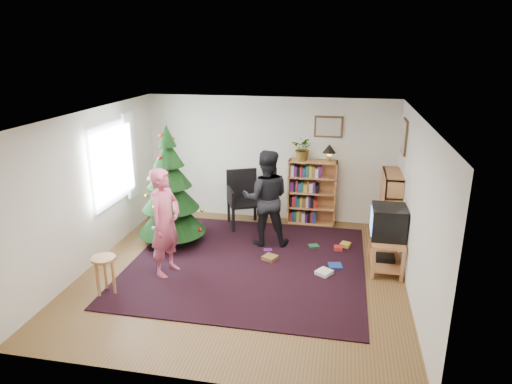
% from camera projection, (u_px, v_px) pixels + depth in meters
% --- Properties ---
extents(floor, '(5.00, 5.00, 0.00)m').
position_uv_depth(floor, '(243.00, 272.00, 7.28)').
color(floor, brown).
rests_on(floor, ground).
extents(ceiling, '(5.00, 5.00, 0.00)m').
position_uv_depth(ceiling, '(242.00, 115.00, 6.50)').
color(ceiling, white).
rests_on(ceiling, wall_back).
extents(wall_back, '(5.00, 0.02, 2.50)m').
position_uv_depth(wall_back, '(270.00, 159.00, 9.22)').
color(wall_back, silver).
rests_on(wall_back, floor).
extents(wall_front, '(5.00, 0.02, 2.50)m').
position_uv_depth(wall_front, '(188.00, 277.00, 4.55)').
color(wall_front, silver).
rests_on(wall_front, floor).
extents(wall_left, '(0.02, 5.00, 2.50)m').
position_uv_depth(wall_left, '(91.00, 189.00, 7.34)').
color(wall_left, silver).
rests_on(wall_left, floor).
extents(wall_right, '(0.02, 5.00, 2.50)m').
position_uv_depth(wall_right, '(415.00, 209.00, 6.44)').
color(wall_right, silver).
rests_on(wall_right, floor).
extents(rug, '(3.80, 3.60, 0.02)m').
position_uv_depth(rug, '(247.00, 263.00, 7.55)').
color(rug, black).
rests_on(rug, floor).
extents(window_pane, '(0.04, 1.20, 1.40)m').
position_uv_depth(window_pane, '(110.00, 165.00, 7.82)').
color(window_pane, silver).
rests_on(window_pane, wall_left).
extents(curtain, '(0.06, 0.35, 1.60)m').
position_uv_depth(curtain, '(130.00, 155.00, 8.46)').
color(curtain, white).
rests_on(curtain, wall_left).
extents(picture_back, '(0.55, 0.03, 0.42)m').
position_uv_depth(picture_back, '(329.00, 127.00, 8.77)').
color(picture_back, '#4C3319').
rests_on(picture_back, wall_back).
extents(picture_right, '(0.03, 0.50, 0.60)m').
position_uv_depth(picture_right, '(404.00, 137.00, 7.86)').
color(picture_right, '#4C3319').
rests_on(picture_right, wall_right).
extents(christmas_tree, '(1.21, 1.21, 2.19)m').
position_uv_depth(christmas_tree, '(170.00, 196.00, 8.07)').
color(christmas_tree, '#3F2816').
rests_on(christmas_tree, rug).
extents(bookshelf_back, '(0.95, 0.30, 1.30)m').
position_uv_depth(bookshelf_back, '(312.00, 192.00, 9.09)').
color(bookshelf_back, '#BA7F42').
rests_on(bookshelf_back, floor).
extents(bookshelf_right, '(0.30, 0.95, 1.30)m').
position_uv_depth(bookshelf_right, '(390.00, 207.00, 8.24)').
color(bookshelf_right, '#BA7F42').
rests_on(bookshelf_right, floor).
extents(tv_stand, '(0.50, 0.89, 0.55)m').
position_uv_depth(tv_stand, '(386.00, 249.00, 7.33)').
color(tv_stand, '#BA7F42').
rests_on(tv_stand, floor).
extents(crt_tv, '(0.53, 0.57, 0.50)m').
position_uv_depth(crt_tv, '(388.00, 222.00, 7.18)').
color(crt_tv, black).
rests_on(crt_tv, tv_stand).
extents(armchair, '(0.80, 0.83, 1.11)m').
position_uv_depth(armchair, '(246.00, 196.00, 9.05)').
color(armchair, black).
rests_on(armchair, rug).
extents(stool, '(0.35, 0.35, 0.58)m').
position_uv_depth(stool, '(104.00, 266.00, 6.52)').
color(stool, '#BA7F42').
rests_on(stool, floor).
extents(person_standing, '(0.56, 0.71, 1.72)m').
position_uv_depth(person_standing, '(165.00, 223.00, 6.99)').
color(person_standing, '#C74F69').
rests_on(person_standing, rug).
extents(person_by_chair, '(0.94, 0.79, 1.75)m').
position_uv_depth(person_by_chair, '(266.00, 198.00, 8.05)').
color(person_by_chair, black).
rests_on(person_by_chair, rug).
extents(potted_plant, '(0.51, 0.48, 0.47)m').
position_uv_depth(potted_plant, '(303.00, 148.00, 8.86)').
color(potted_plant, gray).
rests_on(potted_plant, bookshelf_back).
extents(table_lamp, '(0.26, 0.26, 0.34)m').
position_uv_depth(table_lamp, '(329.00, 150.00, 8.77)').
color(table_lamp, '#A57F33').
rests_on(table_lamp, bookshelf_back).
extents(floor_clutter, '(1.53, 1.32, 0.08)m').
position_uv_depth(floor_clutter, '(313.00, 255.00, 7.79)').
color(floor_clutter, '#A51E19').
rests_on(floor_clutter, rug).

